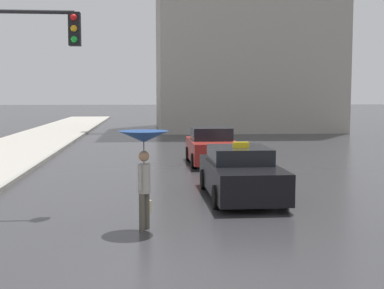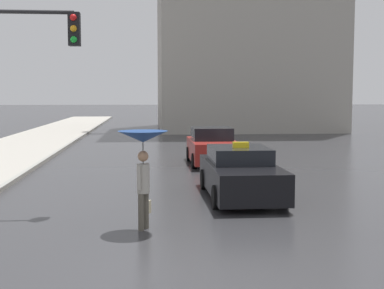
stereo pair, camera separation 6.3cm
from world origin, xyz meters
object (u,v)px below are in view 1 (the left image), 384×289
(pedestrian_with_umbrella, at_px, (144,149))
(taxi, at_px, (240,174))
(sedan_red, at_px, (211,147))
(traffic_light, at_px, (3,65))

(pedestrian_with_umbrella, bearing_deg, taxi, -9.33)
(sedan_red, distance_m, pedestrian_with_umbrella, 11.00)
(taxi, height_order, traffic_light, traffic_light)
(taxi, height_order, pedestrian_with_umbrella, pedestrian_with_umbrella)
(taxi, xyz_separation_m, traffic_light, (-6.03, -1.21, 2.91))
(taxi, relative_size, pedestrian_with_umbrella, 2.18)
(pedestrian_with_umbrella, xyz_separation_m, traffic_light, (-3.36, 2.16, 1.86))
(sedan_red, xyz_separation_m, pedestrian_with_umbrella, (-2.78, -10.59, 1.02))
(taxi, bearing_deg, pedestrian_with_umbrella, 51.62)
(pedestrian_with_umbrella, bearing_deg, sedan_red, 14.33)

